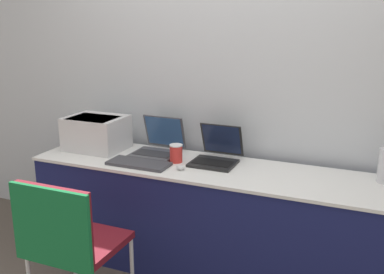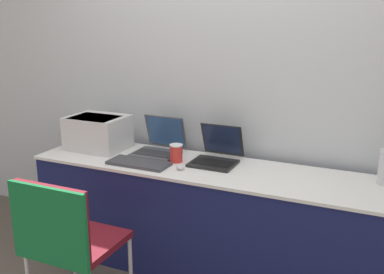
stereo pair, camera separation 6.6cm
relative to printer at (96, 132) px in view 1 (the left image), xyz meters
name	(u,v)px [view 1 (the left image)]	position (x,y,z in m)	size (l,w,h in m)	color
wall_back	(230,72)	(0.90, 0.32, 0.44)	(8.00, 0.05, 2.60)	silver
table	(208,218)	(0.90, -0.06, -0.49)	(2.40, 0.58, 0.73)	#191E51
printer	(96,132)	(0.00, 0.00, 0.00)	(0.41, 0.33, 0.24)	silver
laptop_left	(158,146)	(0.46, 0.08, -0.07)	(0.31, 0.33, 0.25)	#4C4C51
laptop_right	(216,154)	(0.91, 0.06, -0.08)	(0.29, 0.34, 0.24)	black
external_keyboard	(139,164)	(0.46, -0.20, -0.12)	(0.41, 0.17, 0.02)	#3D3D42
coffee_cup	(176,153)	(0.66, -0.05, -0.07)	(0.09, 0.09, 0.12)	red
mouse	(181,167)	(0.76, -0.18, -0.11)	(0.06, 0.05, 0.03)	silver
chair	(66,236)	(0.40, -0.88, -0.33)	(0.48, 0.45, 0.85)	maroon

